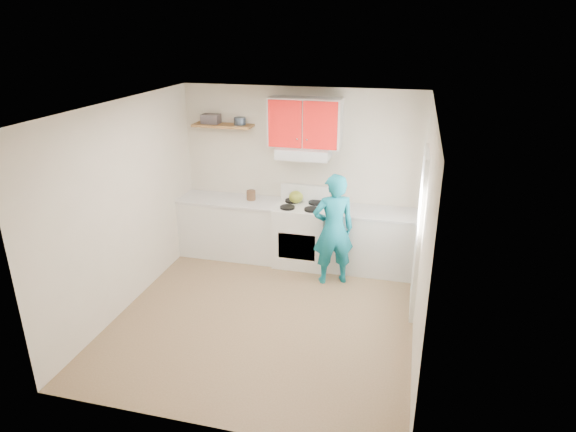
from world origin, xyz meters
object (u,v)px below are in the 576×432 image
(stove, at_px, (301,235))
(person, at_px, (333,230))
(crock, at_px, (251,196))
(tin, at_px, (240,121))
(kettle, at_px, (296,197))

(stove, height_order, person, person)
(crock, xyz_separation_m, person, (1.36, -0.56, -0.19))
(person, bearing_deg, stove, -64.29)
(tin, height_order, crock, tin)
(tin, bearing_deg, kettle, -5.34)
(stove, relative_size, person, 0.58)
(kettle, height_order, person, person)
(kettle, bearing_deg, crock, 179.34)
(crock, bearing_deg, kettle, 3.59)
(stove, bearing_deg, person, -41.01)
(tin, bearing_deg, person, -23.85)
(stove, xyz_separation_m, person, (0.55, -0.48, 0.33))
(stove, relative_size, kettle, 4.30)
(crock, relative_size, person, 0.10)
(stove, height_order, kettle, kettle)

